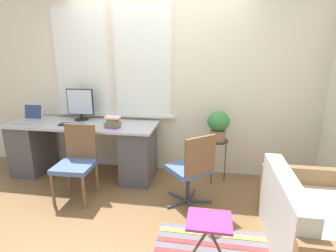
# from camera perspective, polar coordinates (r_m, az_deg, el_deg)

# --- Properties ---
(ground_plane) EXTENTS (14.00, 14.00, 0.00)m
(ground_plane) POSITION_cam_1_polar(r_m,az_deg,el_deg) (3.50, -4.44, -14.01)
(ground_plane) COLOR brown
(wall_back_with_window) EXTENTS (9.00, 0.12, 2.70)m
(wall_back_with_window) POSITION_cam_1_polar(r_m,az_deg,el_deg) (3.80, -2.72, 10.08)
(wall_back_with_window) COLOR beige
(wall_back_with_window) RESTS_ON ground_plane
(desk) EXTENTS (2.11, 0.67, 0.78)m
(desk) POSITION_cam_1_polar(r_m,az_deg,el_deg) (3.95, -17.91, -4.51)
(desk) COLOR #B2B7BC
(desk) RESTS_ON ground_plane
(laptop) EXTENTS (0.29, 0.27, 0.24)m
(laptop) POSITION_cam_1_polar(r_m,az_deg,el_deg) (4.22, -27.81, 1.52)
(laptop) COLOR #B7B7BC
(laptop) RESTS_ON desk
(monitor) EXTENTS (0.40, 0.20, 0.45)m
(monitor) POSITION_cam_1_polar(r_m,az_deg,el_deg) (4.01, -18.55, 4.47)
(monitor) COLOR black
(monitor) RESTS_ON desk
(keyboard) EXTENTS (0.35, 0.13, 0.02)m
(keyboard) POSITION_cam_1_polar(r_m,az_deg,el_deg) (3.79, -20.13, 0.30)
(keyboard) COLOR black
(keyboard) RESTS_ON desk
(mouse) EXTENTS (0.04, 0.06, 0.03)m
(mouse) POSITION_cam_1_polar(r_m,az_deg,el_deg) (3.66, -16.77, 0.16)
(mouse) COLOR black
(mouse) RESTS_ON desk
(book_stack) EXTENTS (0.21, 0.17, 0.16)m
(book_stack) POSITION_cam_1_polar(r_m,az_deg,el_deg) (3.51, -11.92, 0.83)
(book_stack) COLOR purple
(book_stack) RESTS_ON desk
(desk_chair_wooden) EXTENTS (0.44, 0.45, 0.89)m
(desk_chair_wooden) POSITION_cam_1_polar(r_m,az_deg,el_deg) (3.38, -19.30, -7.09)
(desk_chair_wooden) COLOR brown
(desk_chair_wooden) RESTS_ON ground_plane
(office_chair_swivel) EXTENTS (0.59, 0.59, 0.88)m
(office_chair_swivel) POSITION_cam_1_polar(r_m,az_deg,el_deg) (3.02, 5.18, -9.15)
(office_chair_swivel) COLOR #47474C
(office_chair_swivel) RESTS_ON ground_plane
(couch_loveseat) EXTENTS (0.84, 1.29, 0.73)m
(couch_loveseat) POSITION_cam_1_polar(r_m,az_deg,el_deg) (2.74, 29.89, -19.18)
(couch_loveseat) COLOR beige
(couch_loveseat) RESTS_ON ground_plane
(plant_stand) EXTENTS (0.28, 0.28, 0.60)m
(plant_stand) POSITION_cam_1_polar(r_m,az_deg,el_deg) (3.60, 10.66, -4.00)
(plant_stand) COLOR #333338
(plant_stand) RESTS_ON ground_plane
(potted_plant) EXTENTS (0.29, 0.29, 0.40)m
(potted_plant) POSITION_cam_1_polar(r_m,az_deg,el_deg) (3.52, 10.89, 0.45)
(potted_plant) COLOR #9E6B4C
(potted_plant) RESTS_ON plant_stand
(folding_stool) EXTENTS (0.37, 0.31, 0.42)m
(folding_stool) POSITION_cam_1_polar(r_m,az_deg,el_deg) (2.32, 8.93, -20.33)
(folding_stool) COLOR #93337A
(folding_stool) RESTS_ON ground_plane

